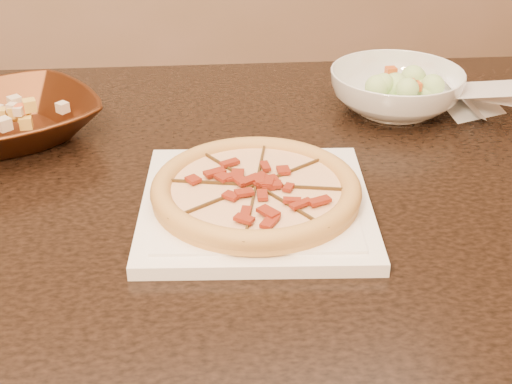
{
  "coord_description": "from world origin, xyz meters",
  "views": [
    {
      "loc": [
        -0.08,
        -1.13,
        1.25
      ],
      "look_at": [
        0.1,
        -0.32,
        0.78
      ],
      "focal_mm": 50.0,
      "sensor_mm": 36.0,
      "label": 1
    }
  ],
  "objects_px": {
    "bronze_bowl": "(14,120)",
    "plate": "(256,205)",
    "salad_bowl": "(396,91)",
    "pizza": "(256,189)",
    "dining_table": "(172,230)"
  },
  "relations": [
    {
      "from": "bronze_bowl",
      "to": "plate",
      "type": "bearing_deg",
      "value": -42.8
    },
    {
      "from": "bronze_bowl",
      "to": "salad_bowl",
      "type": "distance_m",
      "value": 0.65
    },
    {
      "from": "pizza",
      "to": "salad_bowl",
      "type": "bearing_deg",
      "value": 42.39
    },
    {
      "from": "dining_table",
      "to": "bronze_bowl",
      "type": "relative_size",
      "value": 6.11
    },
    {
      "from": "bronze_bowl",
      "to": "dining_table",
      "type": "bearing_deg",
      "value": -39.06
    },
    {
      "from": "dining_table",
      "to": "salad_bowl",
      "type": "bearing_deg",
      "value": 21.05
    },
    {
      "from": "pizza",
      "to": "bronze_bowl",
      "type": "relative_size",
      "value": 1.08
    },
    {
      "from": "pizza",
      "to": "salad_bowl",
      "type": "distance_m",
      "value": 0.42
    },
    {
      "from": "plate",
      "to": "pizza",
      "type": "bearing_deg",
      "value": 2.4
    },
    {
      "from": "pizza",
      "to": "bronze_bowl",
      "type": "distance_m",
      "value": 0.45
    },
    {
      "from": "salad_bowl",
      "to": "bronze_bowl",
      "type": "bearing_deg",
      "value": 177.89
    },
    {
      "from": "dining_table",
      "to": "pizza",
      "type": "xyz_separation_m",
      "value": [
        0.11,
        -0.12,
        0.13
      ]
    },
    {
      "from": "dining_table",
      "to": "pizza",
      "type": "relative_size",
      "value": 5.68
    },
    {
      "from": "dining_table",
      "to": "plate",
      "type": "xyz_separation_m",
      "value": [
        0.11,
        -0.12,
        0.1
      ]
    },
    {
      "from": "pizza",
      "to": "bronze_bowl",
      "type": "xyz_separation_m",
      "value": [
        -0.33,
        0.31,
        -0.0
      ]
    }
  ]
}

